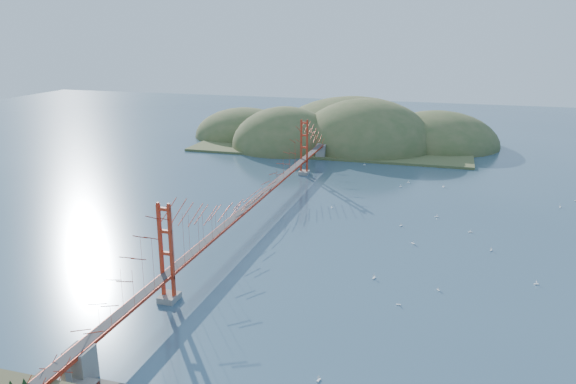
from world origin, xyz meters
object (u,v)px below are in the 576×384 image
(sailboat_2, at_px, (398,304))
(sailboat_1, at_px, (413,243))
(bridge, at_px, (257,177))
(sailboat_0, at_px, (374,277))

(sailboat_2, bearing_deg, sailboat_1, 89.65)
(bridge, xyz_separation_m, sailboat_1, (25.42, -4.54, -6.85))
(sailboat_0, bearing_deg, bridge, 140.69)
(bridge, bearing_deg, sailboat_2, -43.40)
(sailboat_2, xyz_separation_m, sailboat_1, (0.12, 19.38, 0.02))
(sailboat_0, relative_size, sailboat_1, 1.04)
(bridge, height_order, sailboat_2, bridge)
(sailboat_2, bearing_deg, sailboat_0, 120.46)
(sailboat_2, height_order, sailboat_1, sailboat_1)
(sailboat_1, bearing_deg, sailboat_0, -105.90)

